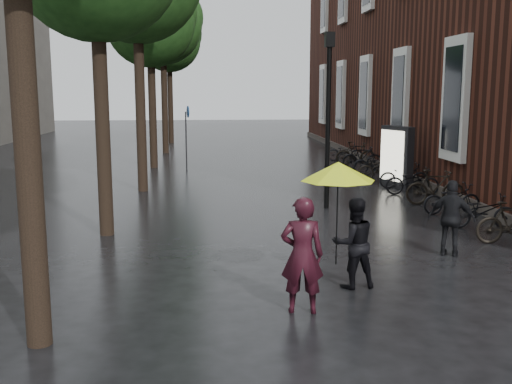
{
  "coord_description": "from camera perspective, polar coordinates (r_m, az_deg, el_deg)",
  "views": [
    {
      "loc": [
        -1.8,
        -6.54,
        3.26
      ],
      "look_at": [
        -0.82,
        5.4,
        1.21
      ],
      "focal_mm": 42.0,
      "sensor_mm": 36.0,
      "label": 1
    }
  ],
  "objects": [
    {
      "name": "lamp_post",
      "position": [
        16.56,
        6.91,
        8.39
      ],
      "size": [
        0.25,
        0.25,
        4.78
      ],
      "rotation": [
        0.0,
        0.0,
        -0.23
      ],
      "color": "black",
      "rests_on": "ground"
    },
    {
      "name": "person_black",
      "position": [
        10.08,
        9.28,
        -4.81
      ],
      "size": [
        0.81,
        0.67,
        1.52
      ],
      "primitive_type": "imported",
      "rotation": [
        0.0,
        0.0,
        3.28
      ],
      "color": "black",
      "rests_on": "ground"
    },
    {
      "name": "parked_bicycles",
      "position": [
        21.05,
        13.19,
        1.79
      ],
      "size": [
        2.06,
        15.86,
        1.05
      ],
      "color": "black",
      "rests_on": "ground"
    },
    {
      "name": "brick_building",
      "position": [
        28.88,
        21.15,
        14.49
      ],
      "size": [
        10.2,
        33.2,
        12.0
      ],
      "color": "#38160F",
      "rests_on": "ground"
    },
    {
      "name": "cycle_sign",
      "position": [
        24.86,
        -6.59,
        6.11
      ],
      "size": [
        0.14,
        0.48,
        2.62
      ],
      "rotation": [
        0.0,
        0.0,
        0.22
      ],
      "color": "#262628",
      "rests_on": "ground"
    },
    {
      "name": "street_trees",
      "position": [
        22.77,
        -10.68,
        17.3
      ],
      "size": [
        4.33,
        34.03,
        8.91
      ],
      "color": "black",
      "rests_on": "ground"
    },
    {
      "name": "ground",
      "position": [
        7.53,
        9.99,
        -16.13
      ],
      "size": [
        120.0,
        120.0,
        0.0
      ],
      "primitive_type": "plane",
      "color": "black"
    },
    {
      "name": "ad_lightbox",
      "position": [
        20.66,
        13.21,
        3.27
      ],
      "size": [
        0.31,
        1.37,
        2.07
      ],
      "rotation": [
        0.0,
        0.0,
        0.38
      ],
      "color": "black",
      "rests_on": "ground"
    },
    {
      "name": "pedestrian_walking",
      "position": [
        12.44,
        18.13,
        -2.39
      ],
      "size": [
        0.96,
        0.75,
        1.52
      ],
      "primitive_type": "imported",
      "rotation": [
        0.0,
        0.0,
        2.65
      ],
      "color": "black",
      "rests_on": "ground"
    },
    {
      "name": "lime_umbrella",
      "position": [
        9.19,
        7.82,
        1.96
      ],
      "size": [
        1.15,
        1.15,
        1.69
      ],
      "rotation": [
        0.0,
        0.0,
        -0.07
      ],
      "color": "black",
      "rests_on": "ground"
    },
    {
      "name": "person_burgundy",
      "position": [
        8.84,
        4.41,
        -6.01
      ],
      "size": [
        0.68,
        0.49,
        1.75
      ],
      "primitive_type": "imported",
      "rotation": [
        0.0,
        0.0,
        3.03
      ],
      "color": "black",
      "rests_on": "ground"
    }
  ]
}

